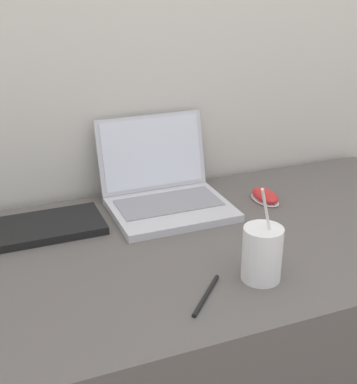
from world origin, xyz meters
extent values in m
cube|color=silver|center=(0.00, 0.75, 1.25)|extent=(7.00, 0.04, 2.50)
cube|color=#5B5651|center=(0.00, 0.36, 0.39)|extent=(1.35, 0.71, 0.77)
cube|color=silver|center=(-0.07, 0.53, 0.78)|extent=(0.31, 0.25, 0.02)
cube|color=gray|center=(-0.07, 0.55, 0.79)|extent=(0.27, 0.13, 0.00)
cube|color=silver|center=(-0.07, 0.68, 0.89)|extent=(0.31, 0.06, 0.21)
cube|color=white|center=(-0.07, 0.67, 0.89)|extent=(0.29, 0.05, 0.18)
cylinder|color=white|center=(-0.01, 0.16, 0.83)|extent=(0.08, 0.08, 0.12)
cylinder|color=black|center=(-0.01, 0.16, 0.89)|extent=(0.07, 0.07, 0.01)
cylinder|color=white|center=(-0.01, 0.15, 0.90)|extent=(0.07, 0.04, 0.18)
ellipsoid|color=white|center=(0.20, 0.51, 0.77)|extent=(0.06, 0.11, 0.01)
ellipsoid|color=red|center=(0.20, 0.51, 0.79)|extent=(0.06, 0.11, 0.03)
cube|color=black|center=(-0.46, 0.55, 0.78)|extent=(0.41, 0.16, 0.02)
cylinder|color=black|center=(-0.15, 0.14, 0.78)|extent=(0.11, 0.11, 0.01)
camera|label=1|loc=(-0.54, -0.67, 1.38)|focal=50.00mm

